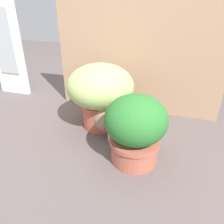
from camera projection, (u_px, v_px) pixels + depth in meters
ground_plane at (103, 139)px, 1.38m from camera, size 6.00×6.00×0.00m
cardboard_backdrop at (138, 46)px, 1.53m from camera, size 1.21×0.03×0.98m
window_panel_white at (7, 46)px, 1.88m from camera, size 0.29×0.05×0.84m
grass_planter at (100, 91)px, 1.41m from camera, size 0.43×0.43×0.43m
leafy_planter at (135, 128)px, 1.12m from camera, size 0.32×0.32×0.38m
cat at (107, 115)px, 1.41m from camera, size 0.35×0.28×0.32m
mushroom_ornament_red at (110, 129)px, 1.33m from camera, size 0.09×0.09×0.12m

